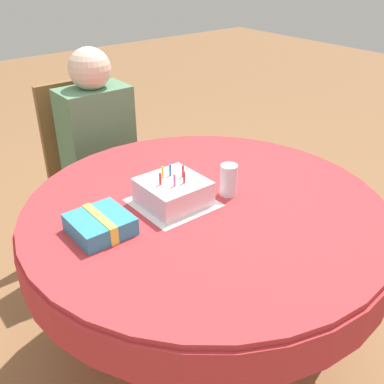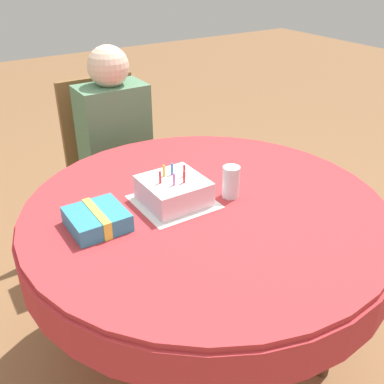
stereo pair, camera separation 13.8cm
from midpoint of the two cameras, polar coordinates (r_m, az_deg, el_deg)
name	(u,v)px [view 1 (the left image)]	position (r m, az deg, el deg)	size (l,w,h in m)	color
ground_plane	(203,351)	(2.03, -0.66, -19.64)	(12.00, 12.00, 0.00)	#8C603D
dining_table	(205,224)	(1.60, -0.79, -4.17)	(1.28, 1.28, 0.73)	#BC3338
chair	(94,169)	(2.43, -13.98, 2.85)	(0.45, 0.45, 0.93)	brown
person	(100,143)	(2.27, -13.36, 6.04)	(0.33, 0.30, 1.12)	beige
napkin	(173,203)	(1.57, -4.94, -1.42)	(0.26, 0.26, 0.00)	white
birthday_cake	(173,192)	(1.55, -5.01, -0.01)	(0.21, 0.21, 0.13)	silver
drinking_glass	(228,180)	(1.59, 2.11, 1.51)	(0.06, 0.06, 0.12)	silver
gift_box	(100,224)	(1.44, -14.31, -4.08)	(0.17, 0.18, 0.06)	teal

